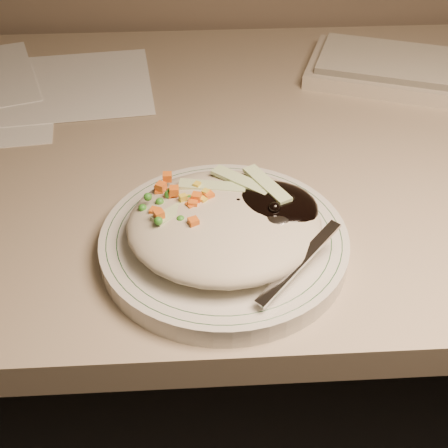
{
  "coord_description": "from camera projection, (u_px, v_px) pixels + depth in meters",
  "views": [
    {
      "loc": [
        -0.1,
        0.69,
        1.17
      ],
      "look_at": [
        -0.07,
        1.17,
        0.78
      ],
      "focal_mm": 50.0,
      "sensor_mm": 36.0,
      "label": 1
    }
  ],
  "objects": [
    {
      "name": "plate",
      "position": [
        224.0,
        244.0,
        0.63
      ],
      "size": [
        0.25,
        0.25,
        0.02
      ],
      "primitive_type": "cylinder",
      "color": "silver",
      "rests_on": "desk"
    },
    {
      "name": "meal",
      "position": [
        228.0,
        220.0,
        0.61
      ],
      "size": [
        0.21,
        0.19,
        0.05
      ],
      "color": "#B0A88F",
      "rests_on": "plate"
    },
    {
      "name": "desk",
      "position": [
        263.0,
        251.0,
        0.94
      ],
      "size": [
        1.4,
        0.7,
        0.74
      ],
      "color": "tan",
      "rests_on": "ground"
    },
    {
      "name": "plate_rim",
      "position": [
        224.0,
        236.0,
        0.63
      ],
      "size": [
        0.24,
        0.24,
        0.0
      ],
      "color": "#144723",
      "rests_on": "plate"
    }
  ]
}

